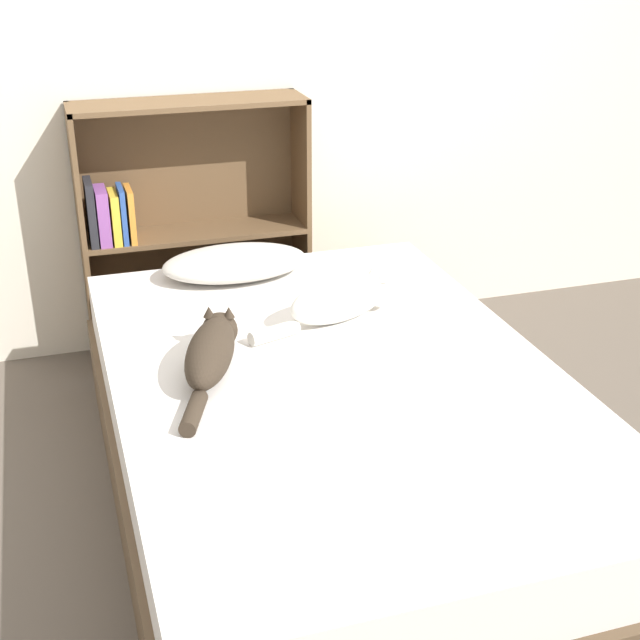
# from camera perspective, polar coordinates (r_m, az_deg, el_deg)

# --- Properties ---
(ground_plane) EXTENTS (8.00, 8.00, 0.00)m
(ground_plane) POSITION_cam_1_polar(r_m,az_deg,el_deg) (2.91, 0.93, -11.92)
(ground_plane) COLOR brown
(wall_back) EXTENTS (8.00, 0.06, 2.50)m
(wall_back) POSITION_cam_1_polar(r_m,az_deg,el_deg) (3.75, -6.12, 17.09)
(wall_back) COLOR silver
(wall_back) RESTS_ON ground_plane
(bed) EXTENTS (1.34, 2.04, 0.49)m
(bed) POSITION_cam_1_polar(r_m,az_deg,el_deg) (2.77, 0.96, -7.87)
(bed) COLOR brown
(bed) RESTS_ON ground_plane
(pillow) EXTENTS (0.54, 0.32, 0.11)m
(pillow) POSITION_cam_1_polar(r_m,az_deg,el_deg) (3.33, -5.46, 3.67)
(pillow) COLOR beige
(pillow) RESTS_ON bed
(cat_light) EXTENTS (0.54, 0.25, 0.16)m
(cat_light) POSITION_cam_1_polar(r_m,az_deg,el_deg) (2.95, 1.49, 1.37)
(cat_light) COLOR white
(cat_light) RESTS_ON bed
(cat_dark) EXTENTS (0.28, 0.55, 0.14)m
(cat_dark) POSITION_cam_1_polar(r_m,az_deg,el_deg) (2.63, -6.98, -1.97)
(cat_dark) COLOR #33281E
(cat_dark) RESTS_ON bed
(bookshelf) EXTENTS (0.92, 0.26, 1.07)m
(bookshelf) POSITION_cam_1_polar(r_m,az_deg,el_deg) (3.74, -8.62, 5.90)
(bookshelf) COLOR brown
(bookshelf) RESTS_ON ground_plane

